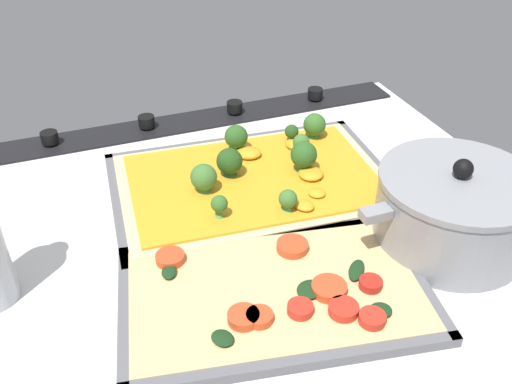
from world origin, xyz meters
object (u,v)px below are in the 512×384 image
at_px(broccoli_pizza, 256,176).
at_px(veggie_pizza_back, 278,291).
at_px(cooking_pot, 453,210).
at_px(baking_tray_front, 253,186).
at_px(baking_tray_back, 275,295).

relative_size(broccoli_pizza, veggie_pizza_back, 1.12).
height_order(broccoli_pizza, cooking_pot, cooking_pot).
relative_size(baking_tray_front, broccoli_pizza, 1.06).
relative_size(broccoli_pizza, baking_tray_back, 1.04).
distance_m(baking_tray_front, baking_tray_back, 0.22).
xyz_separation_m(baking_tray_back, cooking_pot, (-0.24, -0.02, 0.05)).
bearing_deg(baking_tray_front, veggie_pizza_back, 76.98).
bearing_deg(baking_tray_back, broccoli_pizza, -105.25).
bearing_deg(cooking_pot, baking_tray_back, 3.81).
distance_m(baking_tray_back, cooking_pot, 0.25).
bearing_deg(baking_tray_front, broccoli_pizza, -146.00).
height_order(baking_tray_front, broccoli_pizza, broccoli_pizza).
xyz_separation_m(baking_tray_front, cooking_pot, (-0.19, 0.20, 0.05)).
relative_size(baking_tray_front, baking_tray_back, 1.11).
relative_size(baking_tray_front, cooking_pot, 1.61).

